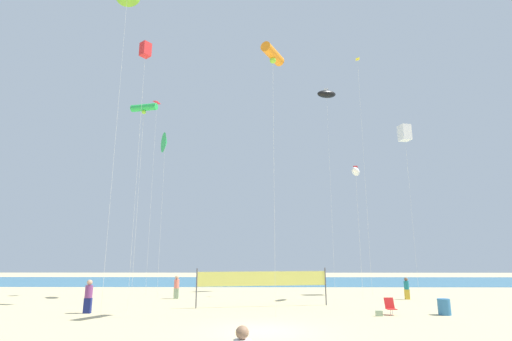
{
  "coord_description": "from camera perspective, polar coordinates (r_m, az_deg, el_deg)",
  "views": [
    {
      "loc": [
        -0.17,
        -17.52,
        3.14
      ],
      "look_at": [
        -0.43,
        7.27,
        8.7
      ],
      "focal_mm": 26.89,
      "sensor_mm": 36.0,
      "label": 1
    }
  ],
  "objects": [
    {
      "name": "kite_red_box",
      "position": [
        28.22,
        -16.13,
        16.78
      ],
      "size": [
        0.84,
        0.84,
        17.31
      ],
      "color": "silver",
      "rests_on": "ground"
    },
    {
      "name": "beachgoer_plum_shirt",
      "position": [
        24.82,
        -23.65,
        -16.63
      ],
      "size": [
        0.42,
        0.42,
        1.83
      ],
      "rotation": [
        0.0,
        0.0,
        3.57
      ],
      "color": "navy",
      "rests_on": "ground"
    },
    {
      "name": "kite_green_delta",
      "position": [
        33.76,
        -13.35,
        4.04
      ],
      "size": [
        1.11,
        1.69,
        13.52
      ],
      "color": "silver",
      "rests_on": "ground"
    },
    {
      "name": "kite_yellow_diamond",
      "position": [
        37.2,
        15.03,
        12.74
      ],
      "size": [
        0.5,
        0.51,
        21.14
      ],
      "color": "silver",
      "rests_on": "ground"
    },
    {
      "name": "kite_white_inflatable",
      "position": [
        31.28,
        14.6,
        -0.15
      ],
      "size": [
        1.16,
        1.78,
        10.15
      ],
      "color": "silver",
      "rests_on": "ground"
    },
    {
      "name": "beach_handbag",
      "position": [
        22.95,
        17.84,
        -19.57
      ],
      "size": [
        0.36,
        0.18,
        0.29
      ],
      "primitive_type": "cube",
      "color": "#99B28C",
      "rests_on": "ground"
    },
    {
      "name": "ocean_band",
      "position": [
        51.49,
        0.81,
        -16.14
      ],
      "size": [
        120.0,
        20.0,
        0.01
      ],
      "primitive_type": "cube",
      "color": "teal",
      "rests_on": "ground"
    },
    {
      "name": "kite_black_inflatable",
      "position": [
        41.02,
        10.45,
        11.09
      ],
      "size": [
        2.48,
        1.79,
        20.15
      ],
      "color": "silver",
      "rests_on": "ground"
    },
    {
      "name": "kite_orange_tube",
      "position": [
        24.8,
        2.51,
        16.81
      ],
      "size": [
        1.53,
        2.15,
        15.7
      ],
      "color": "silver",
      "rests_on": "ground"
    },
    {
      "name": "trash_barrel",
      "position": [
        24.62,
        26.2,
        -17.74
      ],
      "size": [
        0.67,
        0.67,
        0.85
      ],
      "primitive_type": "cylinder",
      "color": "teal",
      "rests_on": "ground"
    },
    {
      "name": "kite_green_tube",
      "position": [
        30.59,
        -16.31,
        8.91
      ],
      "size": [
        2.11,
        0.95,
        14.42
      ],
      "color": "silver",
      "rests_on": "ground"
    },
    {
      "name": "beachgoer_teal_shirt",
      "position": [
        32.09,
        21.49,
        -15.91
      ],
      "size": [
        0.36,
        0.36,
        1.58
      ],
      "rotation": [
        0.0,
        0.0,
        5.21
      ],
      "color": "gold",
      "rests_on": "ground"
    },
    {
      "name": "ground_plane",
      "position": [
        17.8,
        1.24,
        -22.8
      ],
      "size": [
        120.0,
        120.0,
        0.0
      ],
      "primitive_type": "plane",
      "color": "#D1BC89"
    },
    {
      "name": "folding_beach_chair",
      "position": [
        23.61,
        19.33,
        -18.47
      ],
      "size": [
        0.52,
        0.65,
        0.89
      ],
      "rotation": [
        0.0,
        0.0,
        -0.73
      ],
      "color": "red",
      "rests_on": "ground"
    },
    {
      "name": "kite_red_diamond",
      "position": [
        36.84,
        -14.49,
        9.44
      ],
      "size": [
        0.67,
        0.66,
        17.23
      ],
      "color": "silver",
      "rests_on": "ground"
    },
    {
      "name": "volleyball_net",
      "position": [
        25.75,
        1.05,
        -15.98
      ],
      "size": [
        8.41,
        1.72,
        2.4
      ],
      "color": "#4C4C51",
      "rests_on": "ground"
    },
    {
      "name": "kite_white_box",
      "position": [
        37.92,
        21.23,
        5.22
      ],
      "size": [
        1.12,
        1.12,
        14.95
      ],
      "color": "silver",
      "rests_on": "ground"
    },
    {
      "name": "beachgoer_coral_shirt",
      "position": [
        31.12,
        -11.73,
        -16.51
      ],
      "size": [
        0.39,
        0.39,
        1.69
      ],
      "rotation": [
        0.0,
        0.0,
        2.17
      ],
      "color": "#99B28C",
      "rests_on": "ground"
    }
  ]
}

